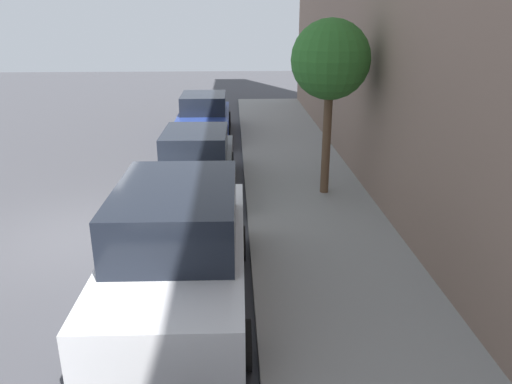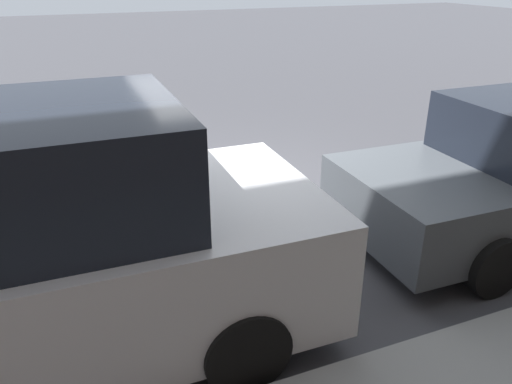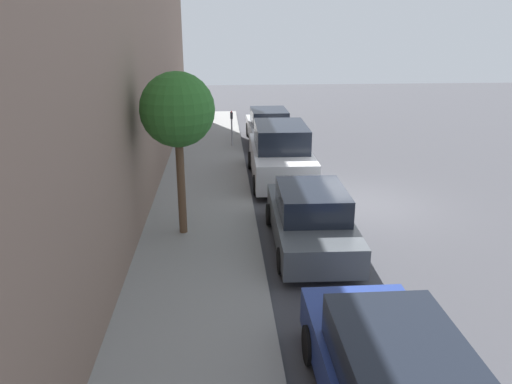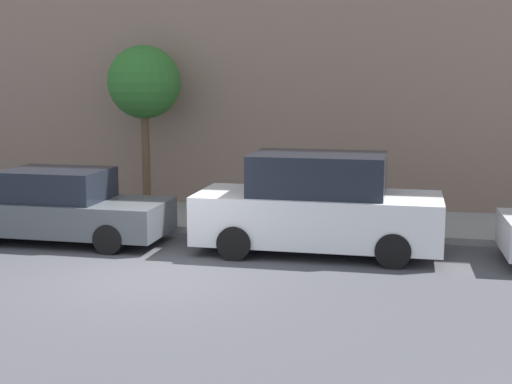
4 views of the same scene
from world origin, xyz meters
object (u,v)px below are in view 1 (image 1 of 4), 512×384
(parked_sedan_third, at_px, (196,162))
(street_tree, at_px, (330,61))
(parked_sedan_fourth, at_px, (204,117))
(parked_suv_second, at_px, (179,252))

(parked_sedan_third, bearing_deg, street_tree, -13.23)
(street_tree, bearing_deg, parked_sedan_third, 166.77)
(parked_sedan_third, distance_m, parked_sedan_fourth, 5.87)
(parked_suv_second, distance_m, parked_sedan_fourth, 11.32)
(parked_sedan_fourth, bearing_deg, parked_suv_second, -88.96)
(parked_sedan_third, bearing_deg, parked_suv_second, -88.82)
(street_tree, bearing_deg, parked_sedan_fourth, 116.35)
(parked_sedan_third, xyz_separation_m, street_tree, (3.19, -0.75, 2.57))
(parked_suv_second, xyz_separation_m, street_tree, (3.07, 4.69, 2.36))
(parked_sedan_fourth, height_order, street_tree, street_tree)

